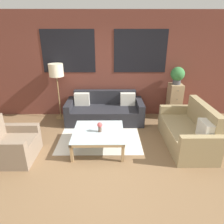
{
  "coord_description": "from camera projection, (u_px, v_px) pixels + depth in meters",
  "views": [
    {
      "loc": [
        0.15,
        -3.07,
        2.36
      ],
      "look_at": [
        0.19,
        1.24,
        0.55
      ],
      "focal_mm": 32.0,
      "sensor_mm": 36.0,
      "label": 1
    }
  ],
  "objects": [
    {
      "name": "ground_plane",
      "position": [
        102.0,
        164.0,
        3.75
      ],
      "size": [
        16.0,
        16.0,
        0.0
      ],
      "primitive_type": "plane",
      "color": "brown"
    },
    {
      "name": "wall_back_brick",
      "position": [
        105.0,
        66.0,
        5.45
      ],
      "size": [
        8.4,
        0.09,
        2.8
      ],
      "color": "brown",
      "rests_on": "ground_plane"
    },
    {
      "name": "rug",
      "position": [
        100.0,
        134.0,
        4.84
      ],
      "size": [
        1.86,
        1.79,
        0.0
      ],
      "color": "silver",
      "rests_on": "ground_plane"
    },
    {
      "name": "couch_dark",
      "position": [
        105.0,
        111.0,
        5.44
      ],
      "size": [
        2.03,
        0.88,
        0.78
      ],
      "color": "#232328",
      "rests_on": "ground_plane"
    },
    {
      "name": "settee_vintage",
      "position": [
        188.0,
        132.0,
        4.28
      ],
      "size": [
        0.8,
        1.65,
        0.92
      ],
      "color": "#99845B",
      "rests_on": "ground_plane"
    },
    {
      "name": "armchair_corner",
      "position": [
        12.0,
        146.0,
        3.84
      ],
      "size": [
        0.8,
        0.84,
        0.84
      ],
      "color": "#84705B",
      "rests_on": "ground_plane"
    },
    {
      "name": "coffee_table",
      "position": [
        98.0,
        133.0,
        4.14
      ],
      "size": [
        1.04,
        1.04,
        0.4
      ],
      "color": "silver",
      "rests_on": "ground_plane"
    },
    {
      "name": "floor_lamp",
      "position": [
        56.0,
        72.0,
        5.22
      ],
      "size": [
        0.38,
        0.38,
        1.52
      ],
      "color": "olive",
      "rests_on": "ground_plane"
    },
    {
      "name": "drawer_cabinet",
      "position": [
        174.0,
        101.0,
        5.56
      ],
      "size": [
        0.34,
        0.42,
        0.97
      ],
      "color": "tan",
      "rests_on": "ground_plane"
    },
    {
      "name": "potted_plant",
      "position": [
        178.0,
        75.0,
        5.28
      ],
      "size": [
        0.37,
        0.37,
        0.46
      ],
      "color": "#47474C",
      "rests_on": "drawer_cabinet"
    },
    {
      "name": "flower_vase",
      "position": [
        100.0,
        126.0,
        4.05
      ],
      "size": [
        0.11,
        0.11,
        0.21
      ],
      "color": "brown",
      "rests_on": "coffee_table"
    }
  ]
}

